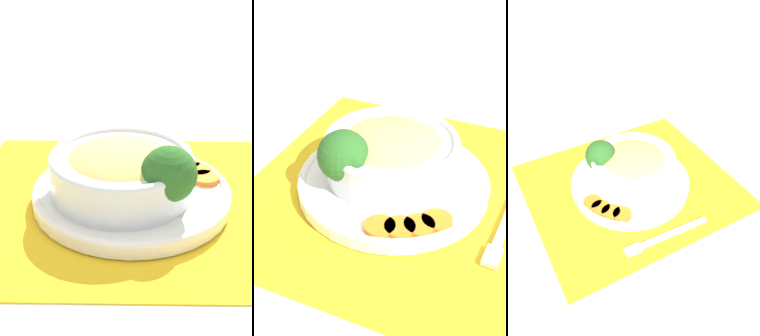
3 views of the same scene
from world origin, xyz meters
TOP-DOWN VIEW (x-y plane):
  - ground_plane at (0.00, 0.00)m, footprint 4.00×4.00m
  - placemat at (0.00, 0.00)m, footprint 0.41×0.46m
  - plate at (0.00, 0.00)m, footprint 0.27×0.27m
  - bowl at (0.01, -0.01)m, footprint 0.19×0.19m
  - broccoli_floret at (0.05, 0.05)m, footprint 0.07×0.07m
  - carrot_slice_near at (-0.03, 0.10)m, footprint 0.04×0.04m
  - carrot_slice_middle at (-0.05, 0.09)m, footprint 0.04×0.04m
  - carrot_slice_far at (-0.07, 0.08)m, footprint 0.04×0.04m
  - carrot_slice_extra at (-0.09, 0.06)m, footprint 0.04×0.04m
  - fork at (-0.16, 0.02)m, footprint 0.02×0.18m

SIDE VIEW (x-z plane):
  - ground_plane at x=0.00m, z-range 0.00..0.00m
  - placemat at x=0.00m, z-range 0.00..0.00m
  - fork at x=-0.16m, z-range 0.00..0.01m
  - plate at x=0.00m, z-range 0.00..0.03m
  - carrot_slice_near at x=-0.03m, z-range 0.02..0.03m
  - carrot_slice_middle at x=-0.05m, z-range 0.02..0.03m
  - carrot_slice_far at x=-0.07m, z-range 0.02..0.03m
  - carrot_slice_extra at x=-0.09m, z-range 0.02..0.03m
  - bowl at x=0.01m, z-range 0.02..0.09m
  - broccoli_floret at x=0.05m, z-range 0.03..0.11m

